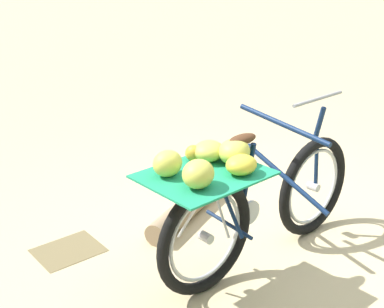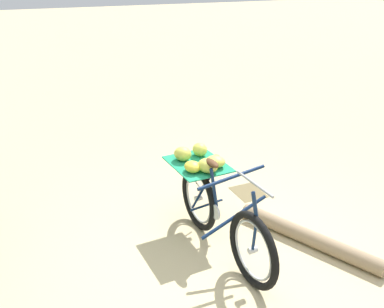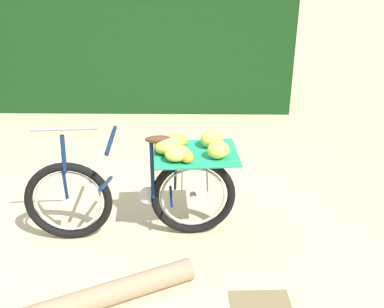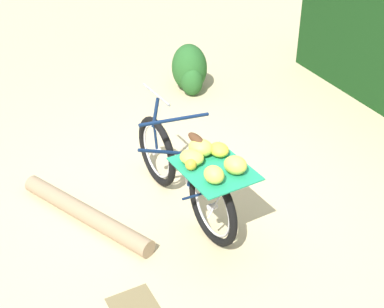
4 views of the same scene
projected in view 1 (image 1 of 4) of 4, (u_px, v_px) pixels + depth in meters
name	position (u px, v px, depth m)	size (l,w,h in m)	color
ground_plane	(304.00, 262.00, 3.52)	(60.00, 60.00, 0.00)	#C6B284
bicycle	(252.00, 197.00, 3.31)	(1.79, 0.71, 1.03)	black
fallen_log	(205.00, 192.00, 4.33)	(0.17, 0.17, 1.60)	#937A5B
leaf_litter_patch	(68.00, 250.00, 3.66)	(0.44, 0.36, 0.01)	olive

